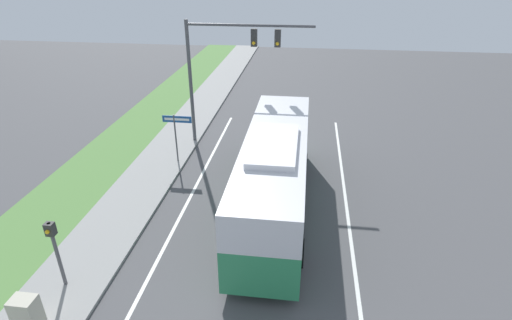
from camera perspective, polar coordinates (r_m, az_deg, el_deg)
name	(u,v)px	position (r m, az deg, el deg)	size (l,w,h in m)	color
ground_plane	(253,271)	(14.79, -0.37, -15.61)	(80.00, 80.00, 0.00)	#4C4C4F
sidewalk	(90,255)	(16.57, -22.69, -12.42)	(2.80, 80.00, 0.12)	gray
grass_verge	(11,248)	(18.28, -31.60, -10.68)	(3.60, 80.00, 0.10)	#568442
lane_divider_near	(156,262)	(15.57, -14.03, -14.00)	(0.14, 30.00, 0.01)	silver
lane_divider_far	(356,281)	(14.86, 14.11, -16.36)	(0.14, 30.00, 0.01)	silver
bus	(275,169)	(16.90, 2.75, -1.36)	(2.73, 11.30, 3.65)	#2D8956
signal_gantry	(225,59)	(22.53, -4.49, 14.23)	(6.93, 0.41, 7.10)	#4C4C51
pedestrian_signal	(54,244)	(14.58, -26.86, -10.66)	(0.28, 0.34, 2.61)	#4C4C51
street_sign	(176,129)	(21.37, -11.30, 4.32)	(1.55, 0.08, 2.77)	#4C4C51
utility_cabinet	(27,314)	(14.15, -29.91, -18.56)	(0.72, 0.54, 1.19)	#B7B29E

